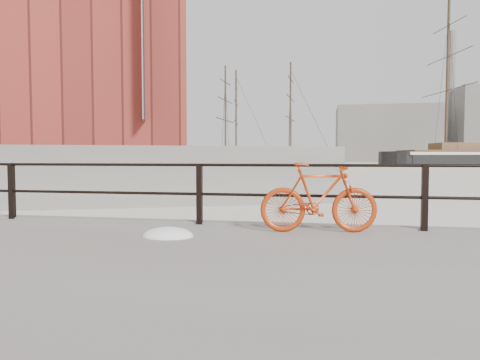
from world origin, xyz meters
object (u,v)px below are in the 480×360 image
at_px(workboat_near, 39,173).
at_px(workboat_far, 96,168).
at_px(schooner_left, 207,165).
at_px(bicycle, 319,198).
at_px(schooner_mid, 257,165).

relative_size(workboat_near, workboat_far, 1.05).
bearing_deg(schooner_left, bicycle, -81.99).
distance_m(bicycle, workboat_near, 39.79).
bearing_deg(bicycle, workboat_far, 113.88).
height_order(schooner_left, workboat_far, schooner_left).
xyz_separation_m(schooner_left, workboat_near, (-3.55, -47.93, 0.00)).
relative_size(schooner_mid, workboat_near, 2.16).
bearing_deg(workboat_far, workboat_near, -120.85).
bearing_deg(schooner_mid, workboat_near, -105.31).
height_order(bicycle, workboat_far, workboat_far).
bearing_deg(schooner_left, schooner_mid, -33.30).
xyz_separation_m(bicycle, workboat_far, (-30.82, 48.95, -0.86)).
xyz_separation_m(bicycle, schooner_left, (-22.60, 77.90, -0.86)).
height_order(workboat_near, workboat_far, same).
distance_m(schooner_mid, schooner_left, 12.32).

